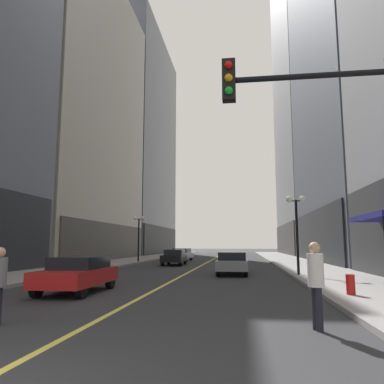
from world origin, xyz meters
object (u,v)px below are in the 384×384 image
(car_red, at_px, (78,273))
(street_lamp_left_far, at_px, (139,228))
(car_grey, at_px, (233,262))
(street_lamp_right_mid, at_px, (296,217))
(car_white, at_px, (181,254))
(fire_hydrant_right, at_px, (351,287))
(pedestrian_in_white_shirt, at_px, (316,278))
(car_black, at_px, (175,257))
(traffic_light_near_right, at_px, (339,144))

(car_red, xyz_separation_m, street_lamp_left_far, (-3.74, 21.21, 2.54))
(car_grey, relative_size, street_lamp_right_mid, 1.04)
(car_white, height_order, street_lamp_right_mid, street_lamp_right_mid)
(car_red, bearing_deg, car_grey, 58.64)
(car_grey, height_order, street_lamp_right_mid, street_lamp_right_mid)
(car_red, distance_m, street_lamp_right_mid, 12.08)
(fire_hydrant_right, bearing_deg, pedestrian_in_white_shirt, -112.71)
(car_grey, xyz_separation_m, street_lamp_right_mid, (3.58, -1.43, 2.54))
(car_black, bearing_deg, traffic_light_near_right, -72.25)
(car_white, xyz_separation_m, traffic_light_near_right, (8.27, -31.27, 3.02))
(car_grey, relative_size, car_black, 1.10)
(car_red, xyz_separation_m, car_black, (0.33, 18.09, -0.00))
(car_white, height_order, pedestrian_in_white_shirt, pedestrian_in_white_shirt)
(car_grey, xyz_separation_m, traffic_light_near_right, (2.53, -14.91, 3.02))
(car_white, bearing_deg, car_red, -89.41)
(traffic_light_near_right, bearing_deg, car_white, 104.82)
(street_lamp_left_far, bearing_deg, car_black, -37.45)
(car_grey, distance_m, car_white, 17.34)
(car_red, distance_m, car_black, 18.09)
(car_white, xyz_separation_m, street_lamp_right_mid, (9.32, -17.78, 2.54))
(car_black, bearing_deg, fire_hydrant_right, -63.44)
(car_red, distance_m, street_lamp_left_far, 21.68)
(street_lamp_left_far, bearing_deg, fire_hydrant_right, -58.36)
(car_red, bearing_deg, car_black, 88.95)
(pedestrian_in_white_shirt, xyz_separation_m, traffic_light_near_right, (0.40, -0.87, 2.67))
(car_black, distance_m, street_lamp_left_far, 5.72)
(car_grey, distance_m, pedestrian_in_white_shirt, 14.20)
(street_lamp_right_mid, bearing_deg, fire_hydrant_right, -86.40)
(car_white, height_order, street_lamp_left_far, street_lamp_left_far)
(street_lamp_left_far, bearing_deg, street_lamp_right_mid, -46.79)
(car_black, relative_size, street_lamp_right_mid, 0.95)
(car_red, bearing_deg, street_lamp_left_far, 100.00)
(street_lamp_left_far, relative_size, street_lamp_right_mid, 1.00)
(car_red, distance_m, traffic_light_near_right, 10.41)
(street_lamp_left_far, distance_m, street_lamp_right_mid, 18.70)
(car_red, height_order, car_white, same)
(car_black, bearing_deg, street_lamp_left_far, 142.55)
(street_lamp_right_mid, bearing_deg, street_lamp_left_far, 133.21)
(car_red, relative_size, traffic_light_near_right, 0.72)
(traffic_light_near_right, height_order, street_lamp_left_far, traffic_light_near_right)
(street_lamp_left_far, bearing_deg, car_grey, -52.91)
(car_black, xyz_separation_m, street_lamp_right_mid, (8.73, -10.51, 2.54))
(traffic_light_near_right, bearing_deg, street_lamp_right_mid, 85.55)
(car_black, relative_size, car_white, 0.88)
(street_lamp_right_mid, bearing_deg, car_white, 117.66)
(car_white, relative_size, traffic_light_near_right, 0.85)
(car_black, bearing_deg, pedestrian_in_white_shirt, -72.52)
(car_black, distance_m, pedestrian_in_white_shirt, 24.25)
(street_lamp_right_mid, bearing_deg, car_grey, 158.25)
(pedestrian_in_white_shirt, xyz_separation_m, fire_hydrant_right, (1.95, 4.66, -0.68))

